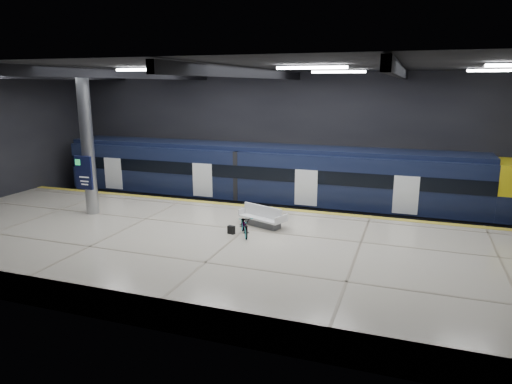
% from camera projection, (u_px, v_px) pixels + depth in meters
% --- Properties ---
extents(ground, '(30.00, 30.00, 0.00)m').
position_uv_depth(ground, '(252.00, 246.00, 21.13)').
color(ground, black).
rests_on(ground, ground).
extents(room_shell, '(30.10, 16.10, 8.05)m').
position_uv_depth(room_shell, '(252.00, 121.00, 19.81)').
color(room_shell, black).
rests_on(room_shell, ground).
extents(platform, '(30.00, 11.00, 1.10)m').
position_uv_depth(platform, '(232.00, 253.00, 18.70)').
color(platform, beige).
rests_on(platform, ground).
extents(safety_strip, '(30.00, 0.40, 0.01)m').
position_uv_depth(safety_strip, '(270.00, 208.00, 23.40)').
color(safety_strip, gold).
rests_on(safety_strip, platform).
extents(rails, '(30.00, 1.52, 0.16)m').
position_uv_depth(rails, '(285.00, 213.00, 26.16)').
color(rails, gray).
rests_on(rails, ground).
extents(train, '(29.40, 2.84, 3.79)m').
position_uv_depth(train, '(291.00, 180.00, 25.60)').
color(train, black).
rests_on(train, ground).
extents(bench, '(2.33, 1.61, 0.95)m').
position_uv_depth(bench, '(263.00, 219.00, 20.33)').
color(bench, '#595B60').
rests_on(bench, platform).
extents(bicycle, '(1.30, 1.74, 0.88)m').
position_uv_depth(bicycle, '(244.00, 225.00, 19.09)').
color(bicycle, '#99999E').
rests_on(bicycle, platform).
extents(pannier_bag, '(0.33, 0.25, 0.35)m').
position_uv_depth(pannier_bag, '(231.00, 230.00, 19.34)').
color(pannier_bag, black).
rests_on(pannier_bag, platform).
extents(info_column, '(0.90, 0.78, 6.90)m').
position_uv_depth(info_column, '(87.00, 145.00, 21.71)').
color(info_column, '#9EA0A5').
rests_on(info_column, platform).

